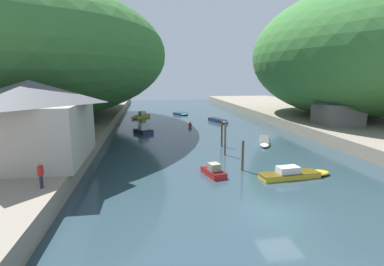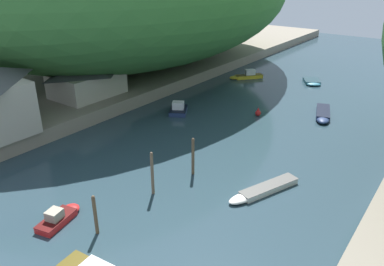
{
  "view_description": "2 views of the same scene",
  "coord_description": "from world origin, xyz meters",
  "px_view_note": "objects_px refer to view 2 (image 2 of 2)",
  "views": [
    {
      "loc": [
        -8.18,
        -16.67,
        8.54
      ],
      "look_at": [
        -2.57,
        20.99,
        1.32
      ],
      "focal_mm": 28.0,
      "sensor_mm": 36.0,
      "label": 1
    },
    {
      "loc": [
        16.8,
        -3.04,
        15.8
      ],
      "look_at": [
        -2.93,
        23.44,
        0.96
      ],
      "focal_mm": 35.0,
      "sensor_mm": 36.0,
      "label": 2
    }
  ],
  "objects_px": {
    "boat_mid_channel": "(60,217)",
    "boat_near_quay": "(261,190)",
    "boat_white_cruiser": "(179,109)",
    "person_on_quay": "(35,116)",
    "boat_yellow_tender": "(323,115)",
    "boat_moored_right": "(312,82)",
    "boathouse_shed": "(87,79)",
    "boat_open_rowboat": "(246,76)",
    "channel_buoy_near": "(258,113)"
  },
  "relations": [
    {
      "from": "boat_moored_right",
      "to": "channel_buoy_near",
      "type": "height_order",
      "value": "channel_buoy_near"
    },
    {
      "from": "boat_near_quay",
      "to": "boathouse_shed",
      "type": "bearing_deg",
      "value": 10.47
    },
    {
      "from": "boat_moored_right",
      "to": "channel_buoy_near",
      "type": "distance_m",
      "value": 16.21
    },
    {
      "from": "person_on_quay",
      "to": "boat_open_rowboat",
      "type": "bearing_deg",
      "value": -19.7
    },
    {
      "from": "boat_open_rowboat",
      "to": "person_on_quay",
      "type": "distance_m",
      "value": 32.15
    },
    {
      "from": "boat_yellow_tender",
      "to": "person_on_quay",
      "type": "xyz_separation_m",
      "value": [
        -20.53,
        -22.81,
        2.18
      ]
    },
    {
      "from": "boathouse_shed",
      "to": "boat_white_cruiser",
      "type": "relative_size",
      "value": 2.02
    },
    {
      "from": "boat_mid_channel",
      "to": "boat_near_quay",
      "type": "distance_m",
      "value": 14.58
    },
    {
      "from": "boat_white_cruiser",
      "to": "boat_near_quay",
      "type": "bearing_deg",
      "value": -63.42
    },
    {
      "from": "boathouse_shed",
      "to": "channel_buoy_near",
      "type": "distance_m",
      "value": 20.52
    },
    {
      "from": "boat_near_quay",
      "to": "person_on_quay",
      "type": "relative_size",
      "value": 3.8
    },
    {
      "from": "channel_buoy_near",
      "to": "boat_moored_right",
      "type": "bearing_deg",
      "value": 88.74
    },
    {
      "from": "boathouse_shed",
      "to": "boat_moored_right",
      "type": "bearing_deg",
      "value": 54.75
    },
    {
      "from": "boathouse_shed",
      "to": "boat_yellow_tender",
      "type": "bearing_deg",
      "value": 29.65
    },
    {
      "from": "boat_mid_channel",
      "to": "boat_yellow_tender",
      "type": "bearing_deg",
      "value": 61.16
    },
    {
      "from": "boat_mid_channel",
      "to": "channel_buoy_near",
      "type": "bearing_deg",
      "value": 72.2
    },
    {
      "from": "boat_mid_channel",
      "to": "person_on_quay",
      "type": "bearing_deg",
      "value": 138.5
    },
    {
      "from": "boat_white_cruiser",
      "to": "channel_buoy_near",
      "type": "xyz_separation_m",
      "value": [
        8.08,
        4.46,
        -0.03
      ]
    },
    {
      "from": "boat_mid_channel",
      "to": "boat_white_cruiser",
      "type": "bearing_deg",
      "value": 93.0
    },
    {
      "from": "boathouse_shed",
      "to": "boat_mid_channel",
      "type": "height_order",
      "value": "boathouse_shed"
    },
    {
      "from": "boat_open_rowboat",
      "to": "boathouse_shed",
      "type": "bearing_deg",
      "value": 107.84
    },
    {
      "from": "boat_yellow_tender",
      "to": "person_on_quay",
      "type": "height_order",
      "value": "person_on_quay"
    },
    {
      "from": "boat_moored_right",
      "to": "boat_white_cruiser",
      "type": "xyz_separation_m",
      "value": [
        -8.44,
        -20.67,
        0.18
      ]
    },
    {
      "from": "boat_white_cruiser",
      "to": "boat_yellow_tender",
      "type": "relative_size",
      "value": 0.7
    },
    {
      "from": "boathouse_shed",
      "to": "person_on_quay",
      "type": "bearing_deg",
      "value": -69.35
    },
    {
      "from": "boat_mid_channel",
      "to": "boat_yellow_tender",
      "type": "height_order",
      "value": "boat_mid_channel"
    },
    {
      "from": "person_on_quay",
      "to": "boat_white_cruiser",
      "type": "bearing_deg",
      "value": -33.4
    },
    {
      "from": "boat_moored_right",
      "to": "boat_yellow_tender",
      "type": "relative_size",
      "value": 0.72
    },
    {
      "from": "boat_open_rowboat",
      "to": "boat_near_quay",
      "type": "height_order",
      "value": "boat_open_rowboat"
    },
    {
      "from": "boat_open_rowboat",
      "to": "boat_mid_channel",
      "type": "distance_m",
      "value": 38.85
    },
    {
      "from": "boat_white_cruiser",
      "to": "boat_moored_right",
      "type": "bearing_deg",
      "value": 36.09
    },
    {
      "from": "boathouse_shed",
      "to": "person_on_quay",
      "type": "height_order",
      "value": "boathouse_shed"
    },
    {
      "from": "boat_open_rowboat",
      "to": "boat_moored_right",
      "type": "xyz_separation_m",
      "value": [
        9.08,
        3.39,
        -0.17
      ]
    },
    {
      "from": "boat_near_quay",
      "to": "person_on_quay",
      "type": "xyz_separation_m",
      "value": [
        -22.11,
        -4.55,
        2.25
      ]
    },
    {
      "from": "boat_near_quay",
      "to": "boat_open_rowboat",
      "type": "bearing_deg",
      "value": -38.04
    },
    {
      "from": "person_on_quay",
      "to": "boat_mid_channel",
      "type": "bearing_deg",
      "value": -126.92
    },
    {
      "from": "boat_open_rowboat",
      "to": "boat_near_quay",
      "type": "relative_size",
      "value": 0.73
    },
    {
      "from": "boat_near_quay",
      "to": "person_on_quay",
      "type": "distance_m",
      "value": 22.69
    },
    {
      "from": "boat_open_rowboat",
      "to": "boat_mid_channel",
      "type": "bearing_deg",
      "value": 140.52
    },
    {
      "from": "boat_open_rowboat",
      "to": "channel_buoy_near",
      "type": "distance_m",
      "value": 15.51
    },
    {
      "from": "boathouse_shed",
      "to": "boat_open_rowboat",
      "type": "bearing_deg",
      "value": 67.78
    },
    {
      "from": "boat_mid_channel",
      "to": "channel_buoy_near",
      "type": "relative_size",
      "value": 3.66
    },
    {
      "from": "boat_open_rowboat",
      "to": "boat_yellow_tender",
      "type": "bearing_deg",
      "value": -170.52
    },
    {
      "from": "boat_white_cruiser",
      "to": "boat_yellow_tender",
      "type": "height_order",
      "value": "boat_white_cruiser"
    },
    {
      "from": "boat_open_rowboat",
      "to": "boat_near_quay",
      "type": "bearing_deg",
      "value": 161.32
    },
    {
      "from": "boat_mid_channel",
      "to": "boat_near_quay",
      "type": "height_order",
      "value": "boat_mid_channel"
    },
    {
      "from": "boat_moored_right",
      "to": "boat_mid_channel",
      "type": "bearing_deg",
      "value": 56.36
    },
    {
      "from": "boat_white_cruiser",
      "to": "boat_yellow_tender",
      "type": "xyz_separation_m",
      "value": [
        14.19,
        8.52,
        -0.12
      ]
    },
    {
      "from": "channel_buoy_near",
      "to": "person_on_quay",
      "type": "xyz_separation_m",
      "value": [
        -14.42,
        -18.75,
        2.09
      ]
    },
    {
      "from": "boat_moored_right",
      "to": "boat_near_quay",
      "type": "distance_m",
      "value": 31.28
    }
  ]
}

